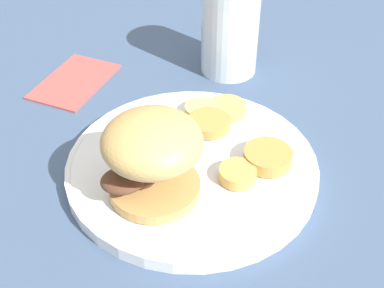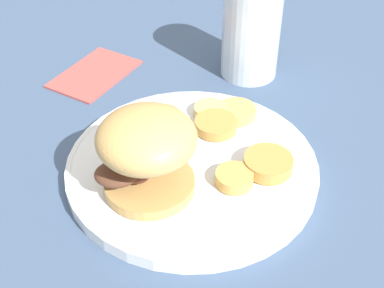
# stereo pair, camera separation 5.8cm
# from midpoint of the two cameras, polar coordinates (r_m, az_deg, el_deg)

# --- Properties ---
(ground_plane) EXTENTS (4.00, 4.00, 0.00)m
(ground_plane) POSITION_cam_midpoint_polar(r_m,az_deg,el_deg) (0.60, 2.73, -3.18)
(ground_plane) COLOR #3D5170
(dinner_plate) EXTENTS (0.28, 0.28, 0.02)m
(dinner_plate) POSITION_cam_midpoint_polar(r_m,az_deg,el_deg) (0.60, 2.76, -2.51)
(dinner_plate) COLOR white
(dinner_plate) RESTS_ON ground_plane
(sandwich) EXTENTS (0.12, 0.10, 0.09)m
(sandwich) POSITION_cam_midpoint_polar(r_m,az_deg,el_deg) (0.53, -1.88, -0.66)
(sandwich) COLOR tan
(sandwich) RESTS_ON dinner_plate
(potato_round_0) EXTENTS (0.05, 0.05, 0.01)m
(potato_round_0) POSITION_cam_midpoint_polar(r_m,az_deg,el_deg) (0.64, 5.14, 1.97)
(potato_round_0) COLOR #BC8942
(potato_round_0) RESTS_ON dinner_plate
(potato_round_1) EXTENTS (0.04, 0.04, 0.01)m
(potato_round_1) POSITION_cam_midpoint_polar(r_m,az_deg,el_deg) (0.64, -0.55, 2.60)
(potato_round_1) COLOR #BC8942
(potato_round_1) RESTS_ON dinner_plate
(potato_round_2) EXTENTS (0.05, 0.05, 0.02)m
(potato_round_2) POSITION_cam_midpoint_polar(r_m,az_deg,el_deg) (0.59, 10.91, -2.18)
(potato_round_2) COLOR #BC8942
(potato_round_2) RESTS_ON dinner_plate
(potato_round_3) EXTENTS (0.04, 0.04, 0.01)m
(potato_round_3) POSITION_cam_midpoint_polar(r_m,az_deg,el_deg) (0.57, 7.45, -3.73)
(potato_round_3) COLOR tan
(potato_round_3) RESTS_ON dinner_plate
(potato_round_4) EXTENTS (0.04, 0.04, 0.01)m
(potato_round_4) POSITION_cam_midpoint_polar(r_m,az_deg,el_deg) (0.66, 4.14, 3.52)
(potato_round_4) COLOR #DBB766
(potato_round_4) RESTS_ON dinner_plate
(potato_round_5) EXTENTS (0.05, 0.05, 0.01)m
(potato_round_5) POSITION_cam_midpoint_polar(r_m,az_deg,el_deg) (0.66, 7.30, 3.34)
(potato_round_5) COLOR tan
(potato_round_5) RESTS_ON dinner_plate
(drinking_glass) EXTENTS (0.08, 0.08, 0.13)m
(drinking_glass) POSITION_cam_midpoint_polar(r_m,az_deg,el_deg) (0.75, 8.59, 11.88)
(drinking_glass) COLOR silver
(drinking_glass) RESTS_ON ground_plane
(napkin) EXTENTS (0.14, 0.11, 0.01)m
(napkin) POSITION_cam_midpoint_polar(r_m,az_deg,el_deg) (0.77, -8.24, 7.44)
(napkin) COLOR #B24C47
(napkin) RESTS_ON ground_plane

